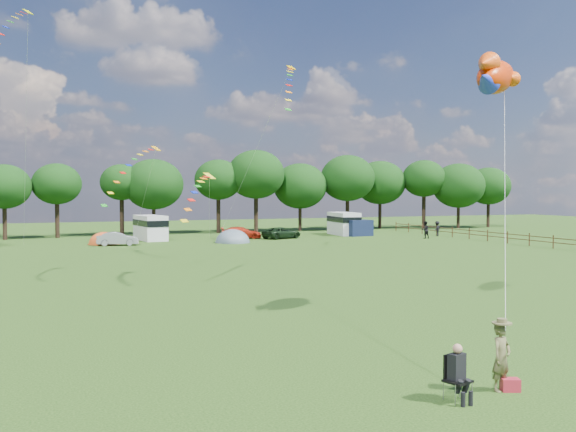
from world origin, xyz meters
name	(u,v)px	position (x,y,z in m)	size (l,w,h in m)	color
ground_plane	(368,332)	(0.00, 0.00, 0.00)	(180.00, 180.00, 0.00)	black
tree_line	(185,181)	(5.30, 54.99, 6.35)	(102.98, 10.98, 10.27)	black
fence	(478,234)	(32.00, 34.50, 0.70)	(0.12, 33.12, 1.20)	#472D19
car_b	(117,239)	(-4.12, 41.67, 0.64)	(1.35, 3.62, 1.28)	gray
car_c	(241,233)	(9.42, 45.68, 0.64)	(1.79, 4.26, 1.28)	#AF240F
car_d	(282,233)	(13.56, 44.14, 0.62)	(2.05, 4.53, 1.24)	black
campervan_c	(150,227)	(-0.10, 47.19, 1.40)	(2.96, 5.58, 2.61)	silver
campervan_d	(344,223)	(22.44, 46.94, 1.42)	(2.76, 5.58, 2.65)	silver
tent_orange	(104,244)	(-5.17, 43.58, 0.02)	(3.04, 3.33, 2.38)	#DA501E
tent_greyblue	(233,242)	(7.07, 41.03, 0.02)	(3.56, 3.90, 2.65)	#51606C
awning_navy	(357,228)	(23.18, 44.97, 0.92)	(2.94, 2.39, 1.84)	#101935
kite_flyer	(501,357)	(-0.08, -7.36, 0.88)	(0.64, 0.42, 1.76)	brown
camp_chair	(456,366)	(-1.66, -7.58, 0.86)	(0.72, 0.73, 1.44)	#99999E
kite_bag	(510,385)	(0.12, -7.47, 0.17)	(0.47, 0.31, 0.33)	#A31F2D
fish_kite	(494,76)	(6.77, 1.47, 10.07)	(3.91, 3.31, 2.19)	red
streamer_kite_a	(9,30)	(-12.75, 25.85, 15.84)	(3.31, 5.59, 5.76)	#C3CD03
streamer_kite_b	(136,164)	(-5.60, 18.94, 6.83)	(4.21, 4.63, 3.77)	orange
streamer_kite_c	(200,188)	(-2.37, 15.99, 5.38)	(3.23, 5.03, 2.83)	yellow
walker_a	(425,230)	(28.11, 38.52, 0.95)	(0.92, 0.57, 1.89)	black
walker_b	(437,229)	(31.39, 41.03, 0.87)	(1.12, 0.52, 1.73)	black
streamer_kite_d	(290,79)	(7.44, 26.42, 13.98)	(2.72, 5.01, 4.30)	#CFA700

